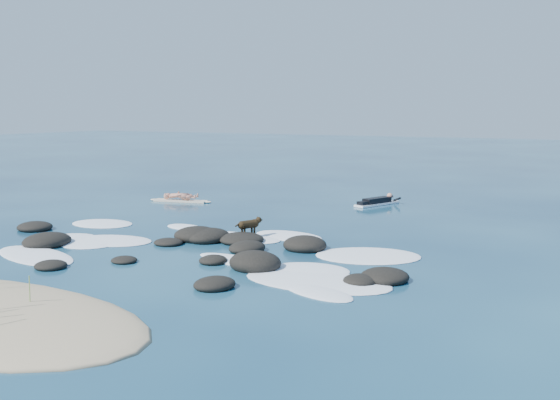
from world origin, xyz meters
The scene contains 6 objects.
ground centered at (0.00, 0.00, 0.00)m, with size 160.00×160.00×0.00m, color #0A2642.
reef_rocks centered at (0.85, -0.97, 0.12)m, with size 14.67×6.69×0.63m.
breaking_foam centered at (0.92, -0.91, 0.01)m, with size 13.57×8.13×0.12m.
standing_surfer_rig centered at (-5.72, 6.88, 0.68)m, with size 3.04×1.01×1.74m.
paddling_surfer_rig centered at (2.65, 10.12, 0.16)m, with size 1.64×2.59×0.46m.
dog centered at (1.28, 1.19, 0.48)m, with size 0.59×1.07×0.72m.
Camera 1 is at (11.41, -16.19, 4.20)m, focal length 40.00 mm.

